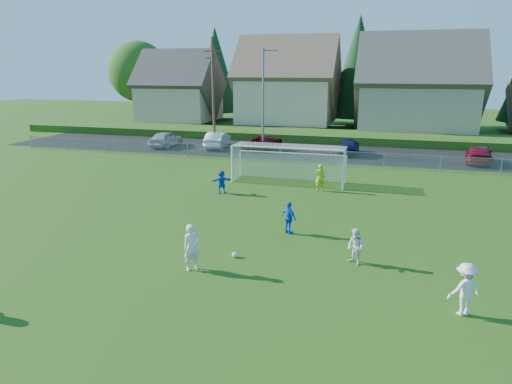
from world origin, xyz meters
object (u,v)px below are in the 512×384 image
at_px(player_white_a, 192,247).
at_px(player_white_b, 355,247).
at_px(car_a, 166,139).
at_px(car_b, 218,140).
at_px(soccer_goal, 290,158).
at_px(car_e, 349,146).
at_px(player_blue_a, 289,218).
at_px(soccer_ball, 235,255).
at_px(car_c, 264,142).
at_px(player_white_c, 465,289).
at_px(player_blue_b, 222,182).
at_px(car_g, 479,155).
at_px(goalkeeper, 320,177).

bearing_deg(player_white_a, player_white_b, -22.31).
height_order(car_a, car_b, car_b).
bearing_deg(soccer_goal, car_b, 129.52).
bearing_deg(car_e, player_white_b, 94.39).
xyz_separation_m(player_white_a, player_blue_a, (2.68, 4.82, -0.14)).
relative_size(soccer_ball, car_c, 0.04).
distance_m(player_white_c, car_e, 27.06).
distance_m(player_blue_b, car_a, 18.21).
bearing_deg(player_blue_a, car_g, -85.36).
relative_size(soccer_ball, car_g, 0.05).
xyz_separation_m(player_blue_b, car_a, (-11.02, 14.49, 0.02)).
distance_m(soccer_ball, player_blue_b, 9.82).
bearing_deg(car_g, player_white_a, 67.70).
bearing_deg(car_a, player_white_a, 120.79).
bearing_deg(car_c, soccer_ball, 108.71).
distance_m(player_white_a, player_white_c, 9.35).
distance_m(player_white_b, car_c, 25.98).
distance_m(soccer_ball, car_b, 26.17).
xyz_separation_m(soccer_ball, car_a, (-14.87, 23.51, 0.63)).
bearing_deg(car_e, car_g, 172.87).
height_order(player_white_b, player_blue_b, player_white_b).
relative_size(soccer_ball, player_blue_a, 0.15).
bearing_deg(soccer_goal, car_c, 112.55).
relative_size(goalkeeper, car_a, 0.39).
relative_size(car_b, car_e, 1.08).
xyz_separation_m(soccer_ball, car_e, (2.44, 24.24, 0.61)).
xyz_separation_m(player_blue_a, car_b, (-11.34, 20.95, 0.00)).
relative_size(car_b, car_c, 0.93).
xyz_separation_m(player_white_b, car_a, (-19.55, 22.85, 0.02)).
bearing_deg(player_white_a, car_g, 17.86).
xyz_separation_m(player_blue_b, car_b, (-5.98, 15.24, 0.04)).
height_order(goalkeeper, car_g, goalkeeper).
bearing_deg(soccer_ball, car_c, 102.27).
distance_m(car_e, soccer_goal, 11.71).
bearing_deg(car_g, player_white_b, 77.40).
relative_size(player_white_c, car_e, 0.40).
xyz_separation_m(player_white_c, player_blue_a, (-6.65, 5.51, -0.10)).
distance_m(player_blue_b, car_b, 16.37).
bearing_deg(player_white_c, player_blue_a, -67.40).
bearing_deg(player_blue_a, player_white_b, 174.30).
relative_size(player_white_c, player_blue_b, 1.18).
xyz_separation_m(car_b, soccer_goal, (9.33, -11.31, 0.87)).
bearing_deg(car_b, player_blue_a, 111.48).
bearing_deg(car_e, soccer_goal, 74.34).
distance_m(soccer_ball, player_blue_a, 3.68).
bearing_deg(player_blue_b, player_white_c, 104.67).
distance_m(soccer_ball, player_white_b, 4.76).
height_order(soccer_ball, player_blue_b, player_blue_b).
distance_m(car_a, car_c, 9.58).
bearing_deg(car_g, soccer_goal, 44.70).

